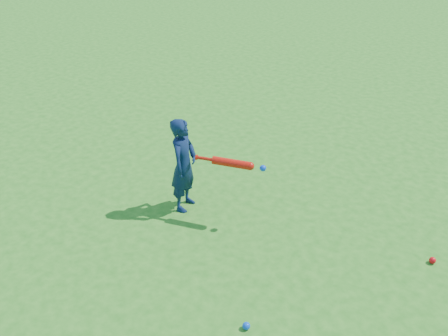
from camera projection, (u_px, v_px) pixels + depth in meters
The scene contains 5 objects.
ground at pixel (173, 190), 6.47m from camera, with size 80.00×80.00×0.00m, color #25731B.
child at pixel (184, 165), 5.86m from camera, with size 0.43×0.28×1.17m, color #0D1D40.
ground_ball_red at pixel (432, 260), 5.23m from camera, with size 0.07×0.07×0.07m, color red.
ground_ball_blue at pixel (246, 326), 4.46m from camera, with size 0.07×0.07×0.07m, color blue.
bat_swing at pixel (235, 164), 5.56m from camera, with size 0.80×0.28×0.09m.
Camera 1 is at (3.60, -4.15, 3.50)m, focal length 40.00 mm.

